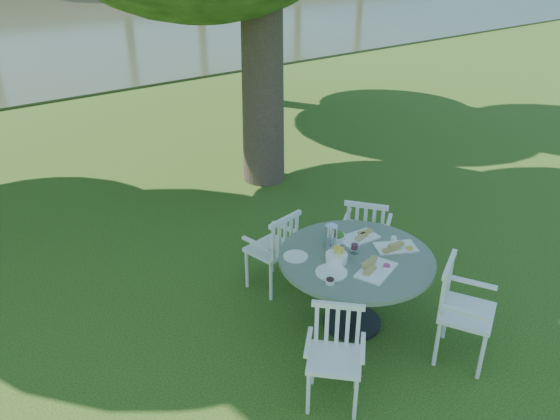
% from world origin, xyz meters
% --- Properties ---
extents(ground, '(140.00, 140.00, 0.00)m').
position_xyz_m(ground, '(0.00, 0.00, 0.00)').
color(ground, '#1D3A0C').
rests_on(ground, ground).
extents(table, '(1.41, 1.41, 0.76)m').
position_xyz_m(table, '(0.09, -0.81, 0.61)').
color(table, black).
rests_on(table, ground).
extents(chair_ne, '(0.61, 0.61, 0.90)m').
position_xyz_m(chair_ne, '(0.82, -0.24, 0.53)').
color(chair_ne, white).
rests_on(chair_ne, ground).
extents(chair_nw, '(0.51, 0.49, 0.88)m').
position_xyz_m(chair_nw, '(-0.12, 0.09, 0.52)').
color(chair_nw, white).
rests_on(chair_nw, ground).
extents(chair_sw, '(0.57, 0.57, 0.82)m').
position_xyz_m(chair_sw, '(-0.67, -1.37, 0.48)').
color(chair_sw, white).
rests_on(chair_sw, ground).
extents(chair_se, '(0.61, 0.60, 0.92)m').
position_xyz_m(chair_se, '(0.47, -1.65, 0.54)').
color(chair_se, white).
rests_on(chair_se, ground).
extents(tableware, '(1.17, 0.90, 0.23)m').
position_xyz_m(tableware, '(0.05, -0.72, 0.80)').
color(tableware, white).
rests_on(tableware, table).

